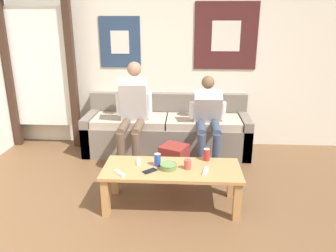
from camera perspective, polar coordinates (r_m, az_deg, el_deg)
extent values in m
cube|color=silver|center=(4.72, -3.11, 11.95)|extent=(10.00, 0.05, 2.55)
cube|color=navy|center=(4.73, -8.37, 14.24)|extent=(0.57, 0.01, 0.69)
cube|color=silver|center=(4.72, -8.38, 14.23)|extent=(0.26, 0.01, 0.31)
cube|color=#471E1E|center=(4.66, 10.05, 15.16)|extent=(0.85, 0.01, 0.89)
cube|color=silver|center=(4.65, 10.06, 15.15)|extent=(0.38, 0.01, 0.40)
cube|color=#382319|center=(5.14, -25.92, 7.88)|extent=(0.10, 0.10, 2.05)
cube|color=#382319|center=(4.77, -16.32, 8.30)|extent=(0.10, 0.10, 2.05)
cube|color=silver|center=(4.94, -21.35, 9.32)|extent=(0.82, 0.02, 1.64)
cube|color=#70665B|center=(4.79, 0.00, 1.21)|extent=(2.24, 0.13, 0.77)
cube|color=#70665B|center=(4.51, -0.26, -2.28)|extent=(2.24, 0.57, 0.41)
cube|color=#70665B|center=(4.67, -13.33, -1.27)|extent=(0.12, 0.57, 0.53)
cube|color=#70665B|center=(4.55, 13.17, -1.78)|extent=(0.12, 0.57, 0.53)
cube|color=#B2A38E|center=(4.49, -6.64, 0.94)|extent=(0.98, 0.53, 0.10)
cube|color=#B2A38E|center=(4.43, 6.21, 0.72)|extent=(0.98, 0.53, 0.10)
cube|color=#B27F4C|center=(3.20, 0.66, -7.54)|extent=(1.33, 0.54, 0.03)
cube|color=#B27F4C|center=(3.56, -9.20, -8.70)|extent=(0.07, 0.07, 0.38)
cube|color=#B27F4C|center=(3.51, 10.96, -9.17)|extent=(0.07, 0.07, 0.38)
cube|color=#B27F4C|center=(3.20, -10.82, -12.11)|extent=(0.07, 0.07, 0.38)
cube|color=#B27F4C|center=(3.15, 11.95, -12.71)|extent=(0.07, 0.07, 0.38)
cylinder|color=brown|center=(4.06, -7.75, -0.24)|extent=(0.11, 0.43, 0.11)
cylinder|color=brown|center=(3.94, -8.18, -4.61)|extent=(0.10, 0.10, 0.49)
cube|color=#232328|center=(3.98, -8.22, -8.25)|extent=(0.11, 0.25, 0.05)
cylinder|color=brown|center=(4.03, -5.23, -0.29)|extent=(0.11, 0.43, 0.11)
cylinder|color=brown|center=(3.91, -5.58, -4.69)|extent=(0.10, 0.10, 0.49)
cube|color=#232328|center=(3.95, -5.63, -8.36)|extent=(0.11, 0.25, 0.05)
cube|color=silver|center=(4.24, -5.97, 4.40)|extent=(0.36, 0.38, 0.59)
sphere|color=#9E7556|center=(4.28, -5.91, 9.88)|extent=(0.18, 0.18, 0.18)
cylinder|color=silver|center=(4.30, -8.49, 3.85)|extent=(0.08, 0.12, 0.31)
cylinder|color=silver|center=(4.24, -3.34, 3.81)|extent=(0.08, 0.12, 0.31)
cylinder|color=#384256|center=(4.00, 5.77, -0.44)|extent=(0.11, 0.41, 0.11)
cylinder|color=#384256|center=(3.90, 5.77, -4.81)|extent=(0.10, 0.10, 0.49)
cube|color=#232328|center=(3.93, 5.70, -8.49)|extent=(0.11, 0.25, 0.05)
cylinder|color=#384256|center=(4.01, 8.34, -0.48)|extent=(0.11, 0.41, 0.11)
cylinder|color=#384256|center=(3.91, 8.42, -4.84)|extent=(0.10, 0.10, 0.49)
cube|color=#232328|center=(3.95, 8.34, -8.51)|extent=(0.11, 0.25, 0.05)
cube|color=silver|center=(4.22, 6.92, 3.20)|extent=(0.34, 0.36, 0.46)
sphere|color=brown|center=(4.28, 6.98, 7.57)|extent=(0.17, 0.17, 0.17)
cylinder|color=silver|center=(4.23, 4.27, 2.81)|extent=(0.08, 0.12, 0.24)
cylinder|color=silver|center=(4.26, 9.50, 2.70)|extent=(0.08, 0.12, 0.24)
cube|color=maroon|center=(3.88, 1.06, -6.05)|extent=(0.37, 0.37, 0.38)
cube|color=maroon|center=(3.82, 0.21, -7.90)|extent=(0.22, 0.17, 0.17)
cylinder|color=#607F47|center=(3.16, 0.07, -7.04)|extent=(0.16, 0.16, 0.05)
torus|color=#607F47|center=(3.15, 0.07, -6.65)|extent=(0.17, 0.17, 0.02)
cylinder|color=#B24C42|center=(3.16, 3.43, -6.67)|extent=(0.07, 0.07, 0.09)
cylinder|color=black|center=(3.14, 3.45, -5.78)|extent=(0.00, 0.00, 0.01)
cylinder|color=#28479E|center=(3.22, -1.85, -5.90)|extent=(0.07, 0.07, 0.12)
cylinder|color=silver|center=(3.20, -1.86, -4.89)|extent=(0.06, 0.06, 0.00)
cylinder|color=maroon|center=(3.36, 6.74, -4.99)|extent=(0.07, 0.07, 0.12)
cylinder|color=silver|center=(3.33, 6.78, -4.01)|extent=(0.06, 0.06, 0.00)
cube|color=white|center=(3.31, -5.16, -6.21)|extent=(0.05, 0.15, 0.02)
cylinder|color=#333842|center=(3.33, -5.17, -5.76)|extent=(0.01, 0.01, 0.00)
cube|color=white|center=(3.10, -8.43, -8.13)|extent=(0.12, 0.13, 0.02)
cylinder|color=#333842|center=(3.12, -8.77, -7.69)|extent=(0.01, 0.01, 0.00)
cube|color=white|center=(3.13, 6.56, -7.79)|extent=(0.06, 0.15, 0.02)
cylinder|color=#333842|center=(3.15, 6.67, -7.31)|extent=(0.01, 0.01, 0.00)
cube|color=black|center=(3.13, -3.20, -7.82)|extent=(0.15, 0.14, 0.01)
cube|color=black|center=(3.12, -3.20, -7.72)|extent=(0.13, 0.13, 0.00)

